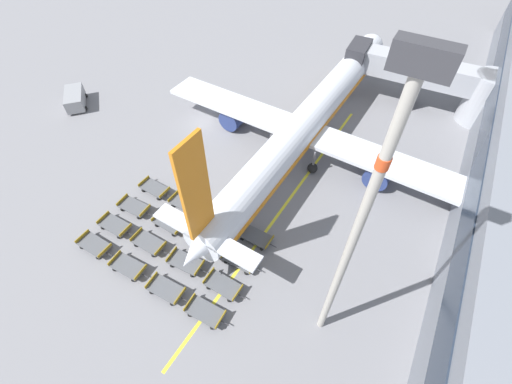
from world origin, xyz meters
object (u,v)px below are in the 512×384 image
(service_van, at_px, (75,98))
(baggage_dolly_row_mid_a_col_b, at_px, (149,243))
(airplane, at_px, (307,123))
(baggage_dolly_row_far_col_d, at_px, (256,237))
(baggage_dolly_row_near_col_a, at_px, (94,245))
(baggage_dolly_row_far_col_a, at_px, (155,188))
(baggage_dolly_row_mid_a_col_d, at_px, (223,285))
(baggage_dolly_row_mid_b_col_c, at_px, (203,241))
(baggage_dolly_row_far_col_c, at_px, (219,221))
(baggage_dolly_row_near_col_d, at_px, (205,312))
(baggage_dolly_row_near_col_c, at_px, (166,289))
(baggage_dolly_row_mid_b_col_b, at_px, (169,223))
(baggage_dolly_row_mid_b_col_a, at_px, (134,207))
(apron_light_mast, at_px, (358,228))
(baggage_dolly_row_near_col_b, at_px, (128,266))
(baggage_dolly_row_mid_b_col_d, at_px, (240,260))
(baggage_dolly_row_far_col_b, at_px, (185,204))
(baggage_dolly_row_mid_a_col_c, at_px, (186,262))
(baggage_dolly_row_mid_a_col_a, at_px, (115,225))

(service_van, distance_m, baggage_dolly_row_mid_a_col_b, 26.52)
(airplane, bearing_deg, baggage_dolly_row_far_col_d, -83.96)
(baggage_dolly_row_near_col_a, xyz_separation_m, baggage_dolly_row_mid_a_col_b, (4.20, 2.64, 0.00))
(service_van, height_order, baggage_dolly_row_far_col_a, service_van)
(baggage_dolly_row_mid_a_col_b, distance_m, baggage_dolly_row_mid_a_col_d, 8.27)
(baggage_dolly_row_mid_b_col_c, bearing_deg, baggage_dolly_row_far_col_a, 160.93)
(baggage_dolly_row_near_col_a, distance_m, baggage_dolly_row_mid_b_col_c, 9.95)
(baggage_dolly_row_far_col_a, bearing_deg, airplane, 53.13)
(baggage_dolly_row_mid_a_col_d, bearing_deg, baggage_dolly_row_far_col_c, 126.86)
(baggage_dolly_row_near_col_d, bearing_deg, baggage_dolly_row_mid_a_col_d, 89.96)
(baggage_dolly_row_far_col_d, bearing_deg, baggage_dolly_row_near_col_c, -115.53)
(baggage_dolly_row_near_col_d, height_order, baggage_dolly_row_mid_b_col_b, same)
(baggage_dolly_row_near_col_c, height_order, baggage_dolly_row_mid_b_col_a, same)
(baggage_dolly_row_near_col_d, relative_size, apron_light_mast, 0.17)
(service_van, bearing_deg, baggage_dolly_row_near_col_b, -32.64)
(baggage_dolly_row_mid_b_col_d, bearing_deg, apron_light_mast, -10.56)
(baggage_dolly_row_far_col_c, height_order, baggage_dolly_row_far_col_d, same)
(baggage_dolly_row_near_col_b, height_order, baggage_dolly_row_near_col_c, same)
(baggage_dolly_row_mid_a_col_d, distance_m, apron_light_mast, 15.28)
(baggage_dolly_row_far_col_b, height_order, baggage_dolly_row_far_col_c, same)
(baggage_dolly_row_near_col_a, relative_size, baggage_dolly_row_mid_b_col_c, 1.00)
(airplane, distance_m, baggage_dolly_row_mid_b_col_b, 18.52)
(service_van, distance_m, baggage_dolly_row_mid_a_col_d, 34.11)
(baggage_dolly_row_near_col_a, bearing_deg, baggage_dolly_row_mid_b_col_c, 31.87)
(airplane, distance_m, baggage_dolly_row_near_col_c, 22.86)
(baggage_dolly_row_mid_a_col_c, xyz_separation_m, baggage_dolly_row_far_col_b, (-4.15, 5.33, 0.00))
(baggage_dolly_row_near_col_a, bearing_deg, baggage_dolly_row_far_col_c, 43.36)
(airplane, height_order, baggage_dolly_row_far_col_a, airplane)
(baggage_dolly_row_near_col_c, bearing_deg, baggage_dolly_row_mid_a_col_c, 92.22)
(baggage_dolly_row_mid_a_col_c, bearing_deg, baggage_dolly_row_mid_b_col_a, 163.45)
(baggage_dolly_row_near_col_d, height_order, baggage_dolly_row_far_col_d, same)
(baggage_dolly_row_near_col_b, height_order, baggage_dolly_row_mid_b_col_b, same)
(airplane, bearing_deg, baggage_dolly_row_mid_a_col_c, -97.32)
(baggage_dolly_row_far_col_a, bearing_deg, baggage_dolly_row_mid_b_col_b, -33.54)
(baggage_dolly_row_mid_b_col_c, height_order, baggage_dolly_row_far_col_d, same)
(baggage_dolly_row_near_col_a, relative_size, apron_light_mast, 0.17)
(baggage_dolly_row_mid_b_col_a, height_order, apron_light_mast, apron_light_mast)
(airplane, distance_m, service_van, 31.20)
(baggage_dolly_row_mid_b_col_b, distance_m, apron_light_mast, 20.84)
(airplane, xyz_separation_m, baggage_dolly_row_near_col_a, (-10.93, -22.38, -3.04))
(baggage_dolly_row_near_col_b, bearing_deg, baggage_dolly_row_far_col_d, 45.10)
(baggage_dolly_row_mid_b_col_a, bearing_deg, airplane, 57.74)
(service_van, bearing_deg, baggage_dolly_row_far_col_c, -14.26)
(baggage_dolly_row_near_col_a, relative_size, baggage_dolly_row_near_col_d, 1.00)
(baggage_dolly_row_near_col_a, height_order, baggage_dolly_row_mid_a_col_a, same)
(baggage_dolly_row_far_col_b, bearing_deg, baggage_dolly_row_mid_a_col_c, -52.11)
(baggage_dolly_row_far_col_b, bearing_deg, apron_light_mast, -14.57)
(baggage_dolly_row_near_col_a, height_order, baggage_dolly_row_far_col_b, same)
(baggage_dolly_row_mid_a_col_a, height_order, baggage_dolly_row_mid_b_col_d, same)
(baggage_dolly_row_near_col_a, xyz_separation_m, baggage_dolly_row_far_col_d, (12.44, 8.09, 0.00))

